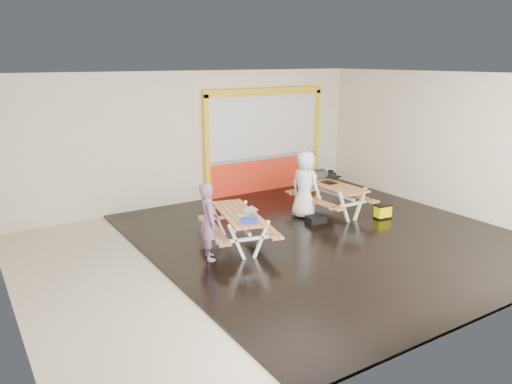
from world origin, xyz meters
TOP-DOWN VIEW (x-y plane):
  - room at (0.00, 0.00)m, footprint 10.02×8.02m
  - deck at (1.25, 0.00)m, footprint 7.50×7.98m
  - kiosk at (2.20, 3.93)m, footprint 3.88×0.16m
  - picnic_table_left at (-0.70, 0.48)m, footprint 1.70×2.15m
  - picnic_table_right at (2.37, 1.17)m, footprint 1.39×2.02m
  - person_left at (-1.51, 0.20)m, footprint 0.50×0.63m
  - person_right at (1.66, 1.31)m, footprint 0.71×0.91m
  - laptop_left at (-0.68, 0.19)m, footprint 0.40×0.37m
  - laptop_right at (2.44, 1.28)m, footprint 0.41×0.37m
  - blue_pouch at (-0.84, -0.20)m, footprint 0.36×0.34m
  - toolbox at (2.48, 1.79)m, footprint 0.46×0.29m
  - backpack at (2.92, 1.83)m, footprint 0.28×0.20m
  - dark_case at (1.60, 0.78)m, footprint 0.46×0.37m
  - fluke_bag at (3.18, 0.18)m, footprint 0.41×0.29m

SIDE VIEW (x-z plane):
  - deck at x=1.25m, z-range 0.00..0.05m
  - dark_case at x=1.60m, z-range 0.05..0.21m
  - fluke_bag at x=3.18m, z-range 0.04..0.38m
  - picnic_table_left at x=-0.70m, z-range 0.20..0.97m
  - picnic_table_right at x=2.37m, z-range 0.21..1.01m
  - backpack at x=2.92m, z-range 0.52..0.95m
  - person_left at x=-1.51m, z-range 0.04..1.56m
  - blue_pouch at x=-0.84m, z-range 0.76..0.85m
  - laptop_left at x=-0.68m, z-range 0.74..0.89m
  - person_right at x=1.66m, z-range 0.01..1.67m
  - laptop_right at x=2.44m, z-range 0.77..0.94m
  - toolbox at x=2.48m, z-range 0.77..1.02m
  - kiosk at x=2.20m, z-range -0.06..2.94m
  - room at x=0.00m, z-range -0.01..3.51m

